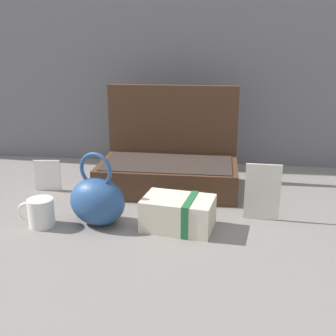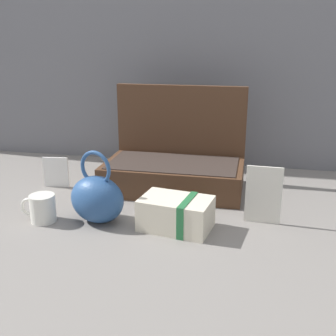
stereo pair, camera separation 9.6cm
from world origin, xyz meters
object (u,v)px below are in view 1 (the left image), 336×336
object	(u,v)px
open_suitcase	(169,165)
teal_pouch_handbag	(97,200)
info_card_left	(263,193)
coffee_mug	(40,212)
poster_card_right	(48,175)
cream_toiletry_bag	(179,213)

from	to	relation	value
open_suitcase	teal_pouch_handbag	bearing A→B (deg)	-116.45
info_card_left	coffee_mug	bearing A→B (deg)	-166.73
open_suitcase	teal_pouch_handbag	distance (m)	0.37
open_suitcase	info_card_left	world-z (taller)	open_suitcase
poster_card_right	info_card_left	bearing A→B (deg)	-19.00
coffee_mug	teal_pouch_handbag	bearing A→B (deg)	11.27
open_suitcase	poster_card_right	world-z (taller)	open_suitcase
cream_toiletry_bag	coffee_mug	world-z (taller)	cream_toiletry_bag
poster_card_right	coffee_mug	bearing A→B (deg)	-78.27
poster_card_right	cream_toiletry_bag	bearing A→B (deg)	-33.33
cream_toiletry_bag	coffee_mug	xyz separation A→B (m)	(-0.40, -0.03, -0.00)
cream_toiletry_bag	info_card_left	xyz separation A→B (m)	(0.24, 0.09, 0.04)
poster_card_right	teal_pouch_handbag	bearing A→B (deg)	-50.98
info_card_left	teal_pouch_handbag	bearing A→B (deg)	-166.85
open_suitcase	cream_toiletry_bag	size ratio (longest dim) A/B	2.25
open_suitcase	coffee_mug	bearing A→B (deg)	-131.79
coffee_mug	info_card_left	xyz separation A→B (m)	(0.63, 0.12, 0.04)
open_suitcase	teal_pouch_handbag	world-z (taller)	open_suitcase
teal_pouch_handbag	cream_toiletry_bag	bearing A→B (deg)	0.53
info_card_left	poster_card_right	bearing A→B (deg)	170.17
cream_toiletry_bag	coffee_mug	size ratio (longest dim) A/B	1.98
teal_pouch_handbag	poster_card_right	bearing A→B (deg)	135.84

